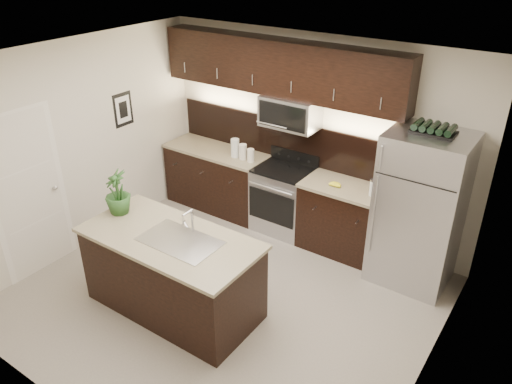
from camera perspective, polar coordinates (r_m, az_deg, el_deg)
ground at (r=5.95m, az=-3.66°, el=-11.90°), size 4.50×4.50×0.00m
room_walls at (r=5.08m, az=-5.48°, el=3.26°), size 4.52×4.02×2.71m
counter_run at (r=7.05m, az=1.71°, el=-0.35°), size 3.51×0.65×0.94m
upper_fixtures at (r=6.55m, az=2.84°, el=13.10°), size 3.49×0.40×1.66m
island at (r=5.59m, az=-9.50°, el=-9.09°), size 1.96×0.96×0.94m
sink_faucet at (r=5.24m, az=-8.63°, el=-5.38°), size 0.84×0.50×0.28m
refrigerator at (r=6.05m, az=18.21°, el=-1.91°), size 0.90×0.81×1.87m
wine_rack at (r=5.66m, az=19.67°, el=6.80°), size 0.46×0.29×0.11m
plant at (r=5.78m, az=-15.56°, el=-0.04°), size 0.38×0.38×0.51m
canisters at (r=7.00m, az=-1.73°, el=4.74°), size 0.39×0.13×0.26m
french_press at (r=6.16m, az=13.26°, el=0.48°), size 0.10×0.10×0.28m
bananas at (r=6.35m, az=8.73°, el=0.99°), size 0.16×0.13×0.05m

